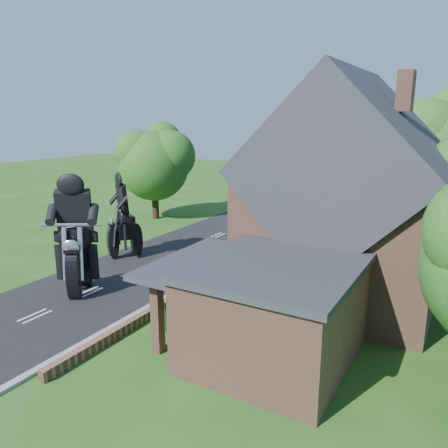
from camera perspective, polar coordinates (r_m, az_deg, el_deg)
The scene contains 16 objects.
ground at distance 22.14m, azimuth -17.19°, elevation -8.52°, with size 120.00×120.00×0.00m, color #204B15.
road at distance 22.14m, azimuth -17.19°, elevation -8.50°, with size 7.00×80.00×0.02m, color black.
kerb at distance 19.75m, azimuth -9.85°, elevation -10.68°, with size 0.30×80.00×0.12m, color gray.
garden_wall at distance 23.11m, azimuth -0.59°, elevation -6.40°, with size 0.30×22.00×0.40m, color brown.
house at distance 20.58m, azimuth 15.85°, elevation 2.53°, with size 9.54×8.64×10.24m.
annex at distance 15.36m, azimuth 6.26°, elevation -10.94°, with size 7.05×5.94×3.44m.
tree_behind_left at distance 31.67m, azimuth 17.12°, elevation 8.77°, with size 6.94×6.40×9.16m.
tree_far_road at distance 35.73m, azimuth -8.58°, elevation 8.28°, with size 6.08×5.60×7.84m.
shrub_a at distance 17.88m, azimuth -7.87°, elevation -11.58°, with size 0.90×0.90×1.10m, color #113611.
shrub_b at distance 19.73m, azimuth -3.35°, elevation -8.97°, with size 0.90×0.90×1.10m, color #113611.
shrub_c at distance 21.70m, azimuth 0.33°, elevation -6.78°, with size 0.90×0.90×1.10m, color #113611.
shrub_d at distance 25.92m, azimuth 5.87°, elevation -3.39°, with size 0.90×0.90×1.10m, color #113611.
shrub_e at distance 28.13m, azimuth 7.99°, elevation -2.07°, with size 0.90×0.90×1.10m, color #113611.
shrub_f at distance 30.38m, azimuth 9.79°, elevation -0.95°, with size 0.90×0.90×1.10m, color #113611.
motorcycle_lead at distance 21.90m, azimuth -18.36°, elevation -6.46°, with size 0.47×1.85×1.72m, color black, non-canonical shape.
motorcycle_follow at distance 26.72m, azimuth -12.80°, elevation -2.66°, with size 0.41×1.64×1.53m, color black, non-canonical shape.
Camera 1 is at (15.44, -13.60, 8.17)m, focal length 35.00 mm.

